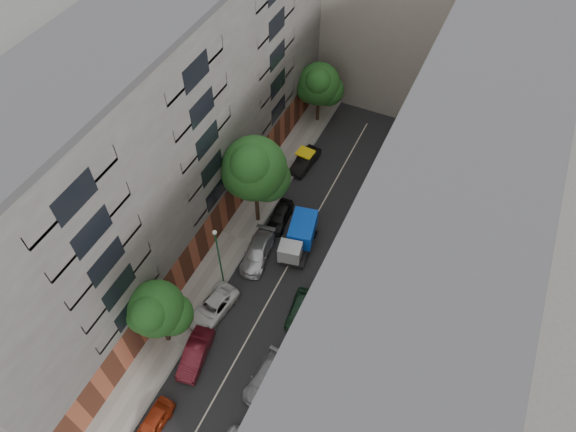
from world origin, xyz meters
The scene contains 21 objects.
ground centered at (0.00, 0.00, 0.00)m, with size 120.00×120.00×0.00m, color #4C4C49.
road_surface centered at (0.00, 0.00, 0.01)m, with size 8.00×44.00×0.02m, color black.
sidewalk_left centered at (-5.50, 0.00, 0.07)m, with size 3.00×44.00×0.15m, color gray.
sidewalk_right centered at (5.50, 0.00, 0.07)m, with size 3.00×44.00×0.15m, color gray.
building_left centered at (-11.00, 0.00, 10.00)m, with size 8.00×44.00×20.00m, color #4B4846.
building_right centered at (11.00, 0.00, 10.00)m, with size 8.00×44.00×20.00m, color tan.
building_endcap centered at (0.00, 28.00, 9.00)m, with size 18.00×12.00×18.00m, color gray.
tarp_truck centered at (-0.06, 1.63, 1.31)m, with size 2.98×5.48×2.37m.
car_left_0 centered at (-2.83, -17.00, 0.64)m, with size 1.52×3.78×1.29m, color maroon.
car_left_1 centered at (-2.80, -11.40, 0.72)m, with size 1.53×4.38×1.44m, color #4E0F19.
car_left_2 centered at (-3.60, -7.40, 0.67)m, with size 2.22×4.81×1.34m, color silver.
car_left_3 centered at (-2.80, -1.07, 0.73)m, with size 2.05×5.03×1.46m, color #B0B1B5.
car_left_4 centered at (-2.80, 3.40, 0.70)m, with size 1.65×4.09×1.39m, color black.
car_left_5 centered at (-3.60, 11.00, 0.70)m, with size 1.49×4.27×1.41m, color black.
car_right_1 centered at (2.80, -10.80, 0.65)m, with size 1.82×4.48×1.30m, color slate.
car_right_2 centered at (2.80, -4.60, 0.68)m, with size 1.61×4.00×1.36m, color black.
tree_near centered at (-5.48, -11.11, 4.80)m, with size 4.61×4.22×7.00m.
tree_mid centered at (-4.60, 2.54, 6.68)m, with size 5.74×5.54×9.72m.
tree_far centered at (-5.11, 17.89, 4.73)m, with size 4.82×4.46×7.00m.
lamp_post centered at (-4.20, -4.68, 4.48)m, with size 0.36×0.36×7.13m.
pedestrian centered at (4.50, 9.50, 0.99)m, with size 0.61×0.40×1.67m, color black.
Camera 1 is at (10.43, -23.20, 37.35)m, focal length 32.00 mm.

